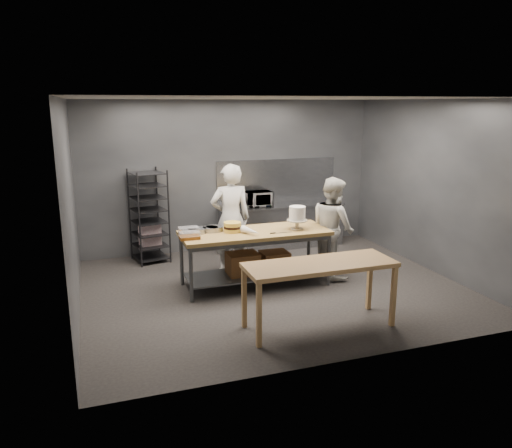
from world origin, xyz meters
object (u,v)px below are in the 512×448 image
(speed_rack, at_px, (149,217))
(chef_behind, at_px, (231,219))
(work_table, at_px, (256,251))
(frosted_cake_stand, at_px, (297,215))
(chef_right, at_px, (333,227))
(layer_cake, at_px, (232,227))
(microwave, at_px, (258,199))
(near_counter, at_px, (320,269))

(speed_rack, bearing_deg, chef_behind, -40.14)
(work_table, bearing_deg, frosted_cake_stand, -9.82)
(chef_right, xyz_separation_m, layer_cake, (-1.77, 0.04, 0.14))
(work_table, distance_m, chef_behind, 0.90)
(chef_behind, height_order, microwave, chef_behind)
(frosted_cake_stand, xyz_separation_m, layer_cake, (-1.05, 0.17, -0.16))
(frosted_cake_stand, bearing_deg, work_table, 170.18)
(chef_behind, relative_size, microwave, 3.56)
(speed_rack, bearing_deg, near_counter, -64.22)
(near_counter, relative_size, chef_behind, 1.04)
(speed_rack, bearing_deg, layer_cake, -58.74)
(chef_behind, distance_m, chef_right, 1.77)
(work_table, relative_size, microwave, 4.43)
(speed_rack, bearing_deg, microwave, 2.10)
(work_table, distance_m, speed_rack, 2.40)
(work_table, xyz_separation_m, microwave, (0.71, 1.95, 0.48))
(near_counter, distance_m, frosted_cake_stand, 1.75)
(frosted_cake_stand, relative_size, layer_cake, 1.37)
(work_table, height_order, chef_right, chef_right)
(chef_behind, bearing_deg, speed_rack, -35.58)
(speed_rack, bearing_deg, frosted_cake_stand, -42.72)
(near_counter, distance_m, layer_cake, 1.96)
(speed_rack, xyz_separation_m, frosted_cake_stand, (2.15, -1.99, 0.30))
(chef_right, bearing_deg, microwave, 15.44)
(work_table, relative_size, speed_rack, 1.37)
(near_counter, height_order, chef_right, chef_right)
(near_counter, xyz_separation_m, speed_rack, (-1.76, 3.65, 0.04))
(near_counter, bearing_deg, chef_behind, 100.62)
(speed_rack, distance_m, chef_behind, 1.68)
(microwave, xyz_separation_m, layer_cake, (-1.08, -1.90, -0.05))
(speed_rack, height_order, chef_behind, chef_behind)
(work_table, xyz_separation_m, chef_behind, (-0.19, 0.79, 0.39))
(near_counter, relative_size, microwave, 3.69)
(chef_behind, height_order, chef_right, chef_behind)
(work_table, xyz_separation_m, chef_right, (1.40, 0.01, 0.29))
(chef_behind, height_order, layer_cake, chef_behind)
(chef_right, relative_size, microwave, 3.18)
(near_counter, xyz_separation_m, chef_behind, (-0.48, 2.57, 0.15))
(microwave, bearing_deg, work_table, -109.88)
(microwave, relative_size, layer_cake, 1.95)
(work_table, distance_m, microwave, 2.13)
(work_table, relative_size, frosted_cake_stand, 6.30)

